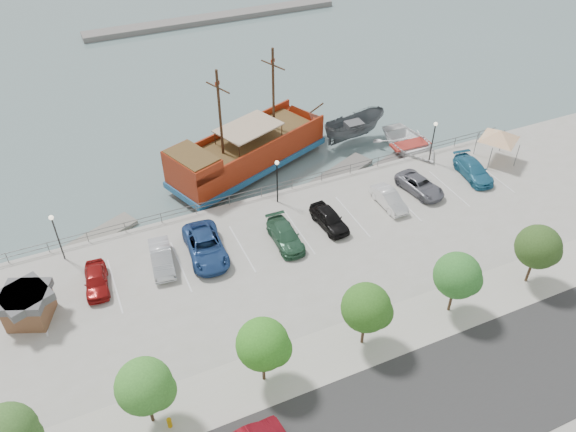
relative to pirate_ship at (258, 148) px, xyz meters
name	(u,v)px	position (x,y,z in m)	size (l,w,h in m)	color
ground	(309,256)	(-1.25, -14.09, -1.99)	(160.00, 160.00, 0.00)	slate
street	(427,410)	(-1.25, -30.09, -0.98)	(100.00, 8.00, 0.04)	#2E2E2E
sidewalk	(375,337)	(-1.25, -24.09, -0.98)	(100.00, 4.00, 0.05)	#B8B2A0
seawall_railing	(272,189)	(-1.25, -6.29, -0.46)	(50.00, 0.06, 1.00)	#5F5F5F
far_shore	(214,18)	(8.75, 40.91, -1.59)	(40.00, 3.00, 0.80)	slate
pirate_ship	(258,148)	(0.00, 0.00, 0.00)	(19.10, 11.46, 11.89)	maroon
patrol_boat	(354,130)	(10.73, 0.18, -0.60)	(2.71, 7.20, 2.79)	#4F5458
speedboat	(410,147)	(14.76, -4.36, -1.17)	(5.63, 7.89, 1.63)	white
dock_west	(99,236)	(-16.38, -4.89, -1.80)	(6.58, 1.88, 0.38)	gray
dock_mid	(341,173)	(6.57, -4.89, -1.78)	(7.39, 2.11, 0.42)	slate
dock_east	(402,157)	(13.61, -4.89, -1.79)	(7.06, 2.02, 0.40)	slate
shed	(28,305)	(-22.02, -12.97, 0.33)	(3.93, 3.93, 2.48)	brown
canopy_tent	(501,130)	(20.65, -9.93, 2.27)	(5.33, 5.33, 3.75)	slate
fire_hydrant	(169,422)	(-15.44, -24.89, -0.54)	(0.29, 0.29, 0.84)	#C99106
lamp_post_left	(55,230)	(-19.25, -7.59, 1.95)	(0.36, 0.36, 4.28)	black
lamp_post_mid	(277,174)	(-1.25, -7.59, 1.95)	(0.36, 0.36, 4.28)	black
lamp_post_right	(434,135)	(14.75, -7.59, 1.95)	(0.36, 0.36, 4.28)	black
tree_b	(147,387)	(-16.11, -24.16, 2.31)	(3.30, 3.20, 5.00)	#473321
tree_c	(265,345)	(-9.11, -24.16, 2.31)	(3.30, 3.20, 5.00)	#473321
tree_d	(369,309)	(-2.11, -24.16, 2.31)	(3.30, 3.20, 5.00)	#473321
tree_e	(459,276)	(4.89, -24.16, 2.31)	(3.30, 3.20, 5.00)	#473321
tree_f	(540,248)	(11.89, -24.16, 2.31)	(3.30, 3.20, 5.00)	#473321
parked_car_a	(96,280)	(-17.40, -11.72, -0.30)	(1.64, 4.07, 1.39)	maroon
parked_car_b	(162,258)	(-12.48, -11.42, -0.25)	(1.57, 4.50, 1.48)	silver
parked_car_c	(206,247)	(-9.04, -11.61, -0.16)	(2.76, 5.98, 1.66)	navy
parked_car_d	(285,236)	(-2.81, -12.80, -0.30)	(1.95, 4.79, 1.39)	#2F5D41
parked_car_e	(329,219)	(1.37, -12.35, -0.25)	(1.76, 4.36, 1.49)	black
parked_car_f	(389,199)	(7.36, -11.98, -0.30)	(1.46, 4.19, 1.38)	white
parked_car_g	(420,185)	(11.01, -11.36, -0.32)	(2.22, 4.81, 1.34)	slate
parked_car_h	(473,170)	(16.90, -11.38, -0.27)	(2.03, 4.99, 1.45)	teal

